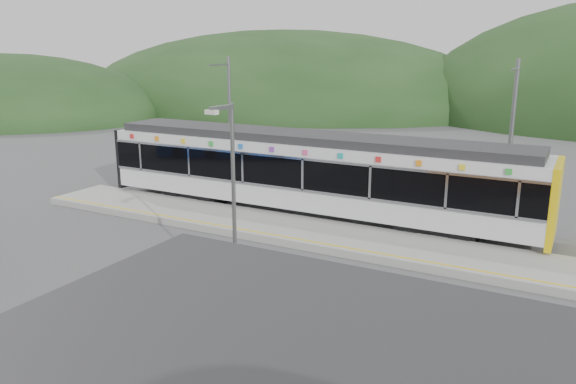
% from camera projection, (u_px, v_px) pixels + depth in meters
% --- Properties ---
extents(ground, '(120.00, 120.00, 0.00)m').
position_uv_depth(ground, '(260.00, 261.00, 20.05)').
color(ground, '#4C4C4F').
rests_on(ground, ground).
extents(hills, '(146.00, 149.00, 26.00)m').
position_uv_depth(hills, '(468.00, 245.00, 21.71)').
color(hills, '#1E3D19').
rests_on(hills, ground).
extents(platform, '(26.00, 3.20, 0.30)m').
position_uv_depth(platform, '(302.00, 232.00, 22.83)').
color(platform, '#9E9E99').
rests_on(platform, ground).
extents(yellow_line, '(26.00, 0.10, 0.01)m').
position_uv_depth(yellow_line, '(287.00, 237.00, 21.68)').
color(yellow_line, yellow).
rests_on(yellow_line, platform).
extents(train, '(20.44, 3.01, 3.74)m').
position_uv_depth(train, '(308.00, 171.00, 25.15)').
color(train, black).
rests_on(train, ground).
extents(catenary_mast_west, '(0.18, 1.80, 7.00)m').
position_uv_depth(catenary_mast_west, '(230.00, 122.00, 29.67)').
color(catenary_mast_west, slate).
rests_on(catenary_mast_west, ground).
extents(catenary_mast_east, '(0.18, 1.80, 7.00)m').
position_uv_depth(catenary_mast_east, '(510.00, 141.00, 23.24)').
color(catenary_mast_east, slate).
rests_on(catenary_mast_east, ground).
extents(lamp_post, '(0.36, 1.04, 5.90)m').
position_uv_depth(lamp_post, '(231.00, 187.00, 16.08)').
color(lamp_post, slate).
rests_on(lamp_post, ground).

